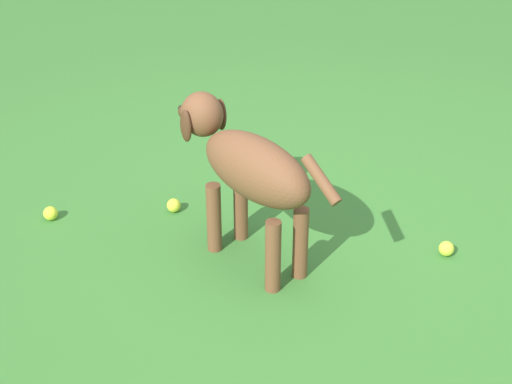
# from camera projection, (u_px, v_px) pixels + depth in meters

# --- Properties ---
(ground) EXTENTS (14.00, 14.00, 0.00)m
(ground) POSITION_uv_depth(u_px,v_px,m) (316.00, 238.00, 3.35)
(ground) COLOR #38722D
(dog) EXTENTS (0.65, 0.79, 0.66)m
(dog) POSITION_uv_depth(u_px,v_px,m) (247.00, 166.00, 3.01)
(dog) COLOR brown
(dog) RESTS_ON ground
(tennis_ball_0) EXTENTS (0.07, 0.07, 0.07)m
(tennis_ball_0) POSITION_uv_depth(u_px,v_px,m) (446.00, 249.00, 3.22)
(tennis_ball_0) COLOR #C0D638
(tennis_ball_0) RESTS_ON ground
(tennis_ball_1) EXTENTS (0.07, 0.07, 0.07)m
(tennis_ball_1) POSITION_uv_depth(u_px,v_px,m) (50.00, 213.00, 3.47)
(tennis_ball_1) COLOR #CBDB32
(tennis_ball_1) RESTS_ON ground
(tennis_ball_2) EXTENTS (0.07, 0.07, 0.07)m
(tennis_ball_2) POSITION_uv_depth(u_px,v_px,m) (174.00, 205.00, 3.54)
(tennis_ball_2) COLOR #C8D136
(tennis_ball_2) RESTS_ON ground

